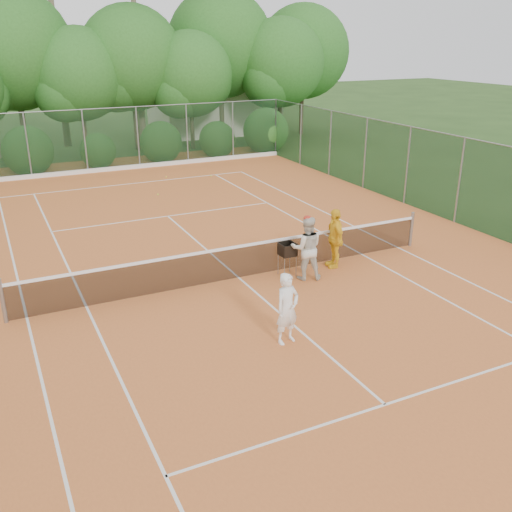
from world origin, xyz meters
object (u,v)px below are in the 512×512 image
Objects in this scene: player_center_grp at (307,248)px; player_yellow at (334,238)px; player_white at (287,309)px; ball_hopper at (287,250)px.

player_center_grp reaches higher than player_yellow.
player_yellow is at bearing 31.67° from player_white.
player_white is at bearing -34.64° from player_yellow.
player_yellow is at bearing 19.39° from player_center_grp.
player_center_grp is 1.04× the size of player_yellow.
player_center_grp is at bearing -62.82° from ball_hopper.
player_yellow reaches higher than player_white.
ball_hopper is (1.79, 3.25, -0.06)m from player_white.
ball_hopper is at bearing -79.59° from player_yellow.
ball_hopper is (-0.35, 0.42, -0.15)m from player_center_grp.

